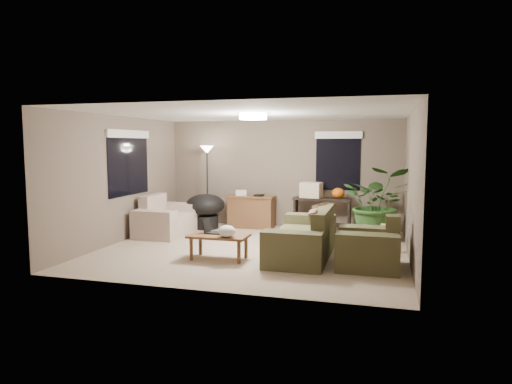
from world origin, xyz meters
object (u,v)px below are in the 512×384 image
(main_sofa, at_px, (305,239))
(console_table, at_px, (322,212))
(armchair, at_px, (369,249))
(desk, at_px, (251,211))
(cat_scratching_post, at_px, (386,240))
(papasan_chair, at_px, (205,208))
(loveseat, at_px, (166,220))
(floor_lamp, at_px, (207,159))
(houseplant, at_px, (378,211))
(coffee_table, at_px, (219,238))

(main_sofa, relative_size, console_table, 1.69)
(armchair, bearing_deg, main_sofa, 157.02)
(desk, relative_size, cat_scratching_post, 2.20)
(main_sofa, height_order, papasan_chair, main_sofa)
(console_table, relative_size, cat_scratching_post, 2.60)
(main_sofa, distance_m, loveseat, 3.43)
(main_sofa, height_order, armchair, same)
(loveseat, height_order, papasan_chair, loveseat)
(main_sofa, distance_m, floor_lamp, 3.72)
(desk, xyz_separation_m, houseplant, (2.86, -0.61, 0.21))
(cat_scratching_post, bearing_deg, coffee_table, -154.40)
(console_table, height_order, papasan_chair, papasan_chair)
(coffee_table, height_order, desk, desk)
(papasan_chair, bearing_deg, main_sofa, -37.18)
(houseplant, bearing_deg, main_sofa, -124.00)
(console_table, distance_m, cat_scratching_post, 2.20)
(armchair, bearing_deg, cat_scratching_post, 77.01)
(loveseat, height_order, floor_lamp, floor_lamp)
(main_sofa, height_order, houseplant, houseplant)
(coffee_table, distance_m, papasan_chair, 2.92)
(cat_scratching_post, bearing_deg, console_table, 129.18)
(papasan_chair, relative_size, cat_scratching_post, 2.18)
(papasan_chair, bearing_deg, houseplant, -3.49)
(console_table, distance_m, papasan_chair, 2.68)
(armchair, distance_m, floor_lamp, 4.82)
(main_sofa, bearing_deg, loveseat, 160.29)
(armchair, xyz_separation_m, floor_lamp, (-3.79, 2.69, 1.30))
(loveseat, height_order, desk, loveseat)
(coffee_table, bearing_deg, floor_lamp, 115.07)
(armchair, height_order, console_table, armchair)
(desk, bearing_deg, main_sofa, -55.23)
(cat_scratching_post, bearing_deg, papasan_chair, 162.12)
(coffee_table, xyz_separation_m, papasan_chair, (-1.29, 2.62, 0.11))
(loveseat, bearing_deg, papasan_chair, 56.31)
(desk, relative_size, console_table, 0.85)
(main_sofa, height_order, loveseat, same)
(console_table, distance_m, houseplant, 1.38)
(console_table, bearing_deg, desk, -179.23)
(papasan_chair, bearing_deg, floor_lamp, 97.54)
(main_sofa, xyz_separation_m, console_table, (-0.01, 2.42, 0.14))
(main_sofa, relative_size, houseplant, 1.46)
(coffee_table, xyz_separation_m, desk, (-0.29, 2.99, 0.02))
(floor_lamp, xyz_separation_m, cat_scratching_post, (4.06, -1.50, -1.38))
(armchair, height_order, coffee_table, armchair)
(armchair, relative_size, desk, 0.91)
(coffee_table, bearing_deg, armchair, 3.03)
(desk, xyz_separation_m, papasan_chair, (-1.00, -0.38, 0.09))
(coffee_table, bearing_deg, houseplant, 42.80)
(coffee_table, bearing_deg, loveseat, 136.70)
(loveseat, distance_m, floor_lamp, 1.77)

